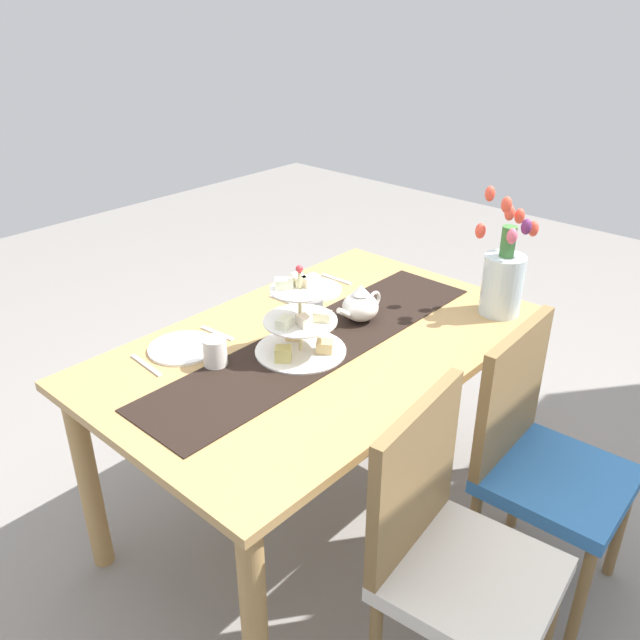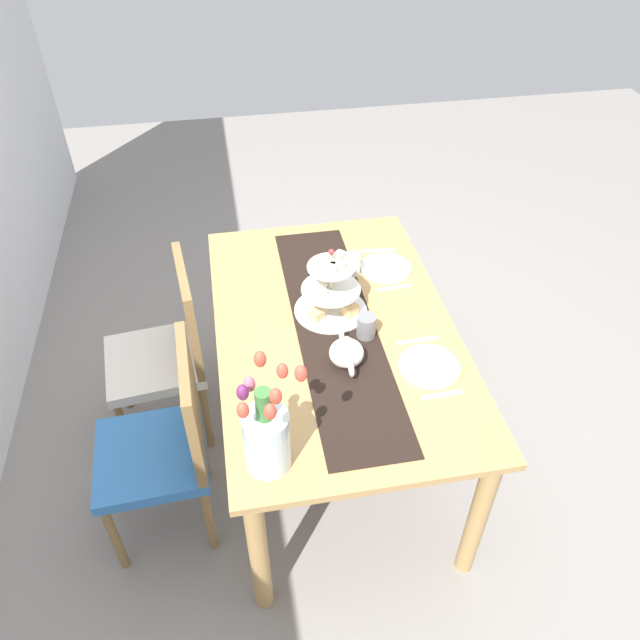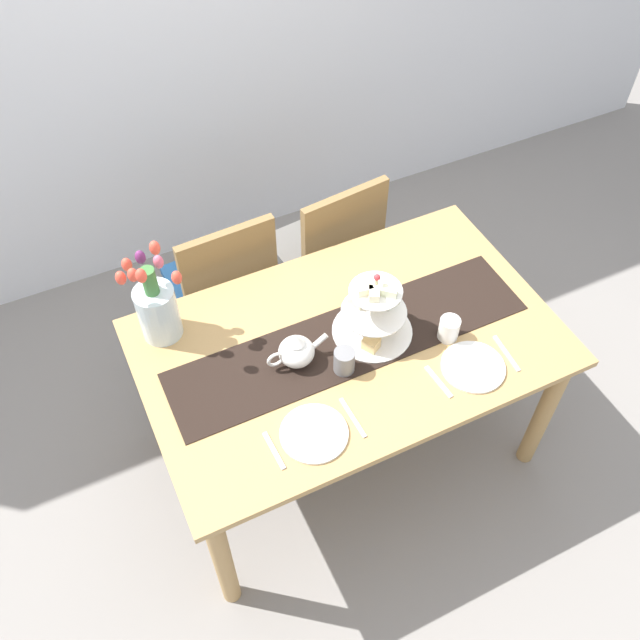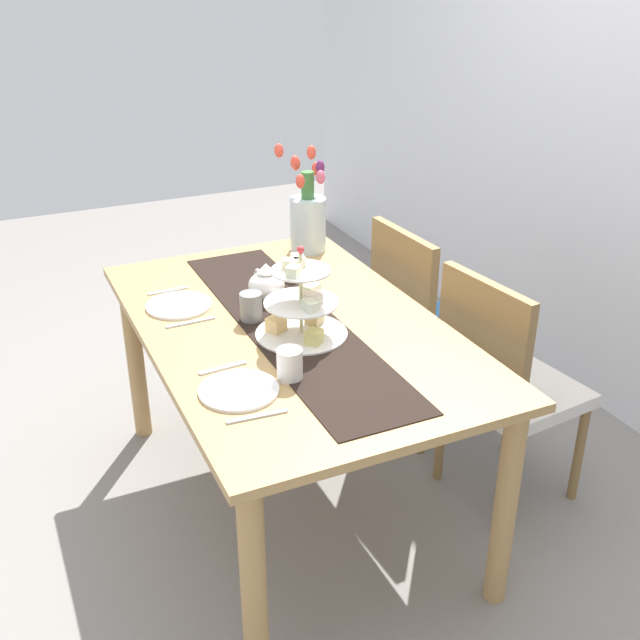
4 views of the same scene
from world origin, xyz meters
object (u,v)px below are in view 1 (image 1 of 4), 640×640
chair_left (539,454)px  teapot (361,306)px  chair_right (449,548)px  mug_white_text (215,352)px  dinner_plate_left (312,290)px  knife_left (287,302)px  fork_right (217,333)px  tiered_cake_stand (300,325)px  fork_left (336,279)px  dinner_plate_right (183,348)px  tulip_vase (503,276)px  knife_right (146,365)px  dining_table (320,369)px  mug_grey (312,311)px

chair_left → teapot: chair_left is taller
chair_right → mug_white_text: size_ratio=9.58×
chair_left → dinner_plate_left: 1.04m
teapot → knife_left: teapot is taller
knife_left → mug_white_text: bearing=18.5°
fork_right → mug_white_text: mug_white_text is taller
tiered_cake_stand → fork_left: 0.62m
fork_right → teapot: bearing=143.8°
tiered_cake_stand → dinner_plate_right: tiered_cake_stand is taller
tulip_vase → knife_right: (1.10, -0.64, -0.14)m
tiered_cake_stand → tulip_vase: (-0.70, 0.34, 0.04)m
teapot → fork_right: (0.41, -0.30, -0.06)m
chair_left → knife_right: (0.75, -1.00, 0.25)m
tulip_vase → dinner_plate_right: 1.15m
knife_left → dinner_plate_right: (0.49, 0.00, 0.00)m
dinner_plate_left → fork_right: size_ratio=1.53×
knife_right → mug_white_text: size_ratio=1.79×
dining_table → knife_left: 0.35m
fork_left → dinner_plate_right: size_ratio=0.65×
tiered_cake_stand → teapot: bearing=-179.9°
fork_right → knife_right: same height
knife_right → dinner_plate_right: bearing=180.0°
dinner_plate_right → tulip_vase: bearing=146.1°
knife_left → mug_white_text: (0.48, 0.16, 0.04)m
chair_right → mug_white_text: 0.90m
tiered_cake_stand → fork_right: tiered_cake_stand is taller
teapot → knife_right: size_ratio=1.40×
knife_right → tiered_cake_stand: bearing=142.4°
chair_right → knife_right: size_ratio=5.35×
dining_table → knife_left: (-0.14, -0.30, 0.11)m
tiered_cake_stand → knife_right: size_ratio=1.79×
dinner_plate_left → knife_left: size_ratio=1.35×
teapot → mug_grey: teapot is taller
dining_table → knife_right: bearing=-31.8°
dinner_plate_left → fork_left: 0.15m
chair_right → knife_right: chair_right is taller
dinner_plate_left → teapot: bearing=76.3°
dinner_plate_left → knife_right: size_ratio=1.35×
tulip_vase → knife_right: size_ratio=2.64×
tulip_vase → mug_white_text: tulip_vase is taller
tiered_cake_stand → knife_left: 0.40m
knife_left → tiered_cake_stand: bearing=51.8°
chair_right → mug_grey: size_ratio=9.58×
chair_left → chair_right: same height
chair_right → fork_right: 1.04m
chair_left → dinner_plate_right: size_ratio=3.96×
chair_left → tiered_cake_stand: size_ratio=2.99×
tiered_cake_stand → tulip_vase: 0.78m
dinner_plate_left → mug_grey: (0.21, 0.19, 0.05)m
chair_right → knife_right: 1.06m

